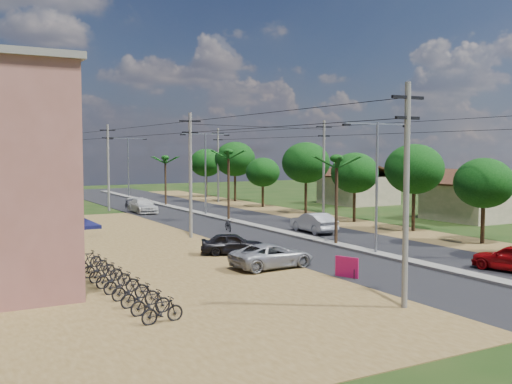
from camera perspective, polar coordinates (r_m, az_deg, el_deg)
ground at (r=37.02m, az=11.33°, el=-5.93°), size 160.00×160.00×0.00m
road at (r=49.28m, az=-0.04°, el=-3.36°), size 12.00×110.00×0.04m
median at (r=51.89m, az=-1.64°, el=-2.91°), size 1.00×90.00×0.18m
dirt_lot_west at (r=37.34m, az=-15.24°, el=-5.88°), size 18.00×46.00×0.04m
dirt_shoulder_east at (r=53.87m, az=7.91°, el=-2.77°), size 5.00×90.00×0.03m
house_east_near at (r=57.85m, az=20.11°, el=-0.15°), size 7.60×7.50×4.60m
house_east_far at (r=71.54m, az=9.70°, el=0.79°), size 7.60×7.50×4.60m
tree_east_b at (r=43.14m, az=20.87°, el=0.79°), size 4.00×4.00×5.83m
tree_east_c at (r=48.19m, az=14.83°, el=2.12°), size 4.60×4.60×6.83m
tree_east_d at (r=53.30m, az=9.38°, el=1.80°), size 4.20×4.20×6.13m
tree_east_e at (r=59.86m, az=4.78°, el=2.80°), size 4.80×4.80×7.14m
tree_east_f at (r=66.50m, az=0.65°, el=1.89°), size 3.80×3.80×5.52m
tree_east_g at (r=73.79m, az=-2.02°, el=3.15°), size 5.00×5.00×7.38m
tree_east_h at (r=80.89m, az=-4.78°, el=2.79°), size 4.40×4.40×6.52m
palm_median_near at (r=39.61m, az=7.69°, el=2.81°), size 2.00×2.00×6.15m
palm_median_mid at (r=53.30m, az=-2.64°, el=3.53°), size 2.00×2.00×6.55m
palm_median_far at (r=68.02m, az=-8.64°, el=3.05°), size 2.00×2.00×5.85m
streetlight_near at (r=36.50m, az=11.43°, el=1.49°), size 5.10×0.18×8.00m
streetlight_mid at (r=57.85m, az=-4.84°, el=2.45°), size 5.10×0.18×8.00m
streetlight_far at (r=81.30m, az=-12.07°, el=2.82°), size 5.10×0.18×8.00m
utility_pole_w_a at (r=24.40m, az=14.12°, el=0.17°), size 1.60×0.24×9.00m
utility_pole_w_b at (r=43.14m, az=-6.26°, el=1.88°), size 1.60×0.24×9.00m
utility_pole_w_c at (r=63.99m, az=-13.90°, el=2.47°), size 1.60×0.24×9.00m
utility_pole_w_d at (r=84.44m, az=-17.61°, el=2.74°), size 1.60×0.24×9.00m
utility_pole_e_b at (r=53.74m, az=6.47°, el=2.29°), size 1.60×0.24×9.00m
utility_pole_e_c at (r=72.79m, az=-3.63°, el=2.75°), size 1.60×0.24×9.00m
car_silver_mid at (r=46.11m, az=5.49°, el=-2.96°), size 1.79×4.68×1.52m
car_white_far at (r=61.30m, az=-10.74°, el=-1.34°), size 2.02×4.86×1.41m
car_parked_silver at (r=32.28m, az=1.54°, el=-6.14°), size 4.79×2.43×1.30m
car_parked_dark at (r=36.37m, az=-2.25°, el=-4.99°), size 4.13×2.99×1.31m
moto_rider_west_a at (r=46.62m, az=-2.65°, el=-3.17°), size 1.14×2.06×1.03m
moto_rider_west_b at (r=65.10m, az=-12.21°, el=-1.20°), size 0.73×1.82×1.06m
roadside_sign at (r=30.21m, az=8.64°, el=-7.12°), size 0.57×1.21×1.06m
parked_scooter_row at (r=27.91m, az=-13.08°, el=-8.17°), size 1.70×12.33×1.00m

